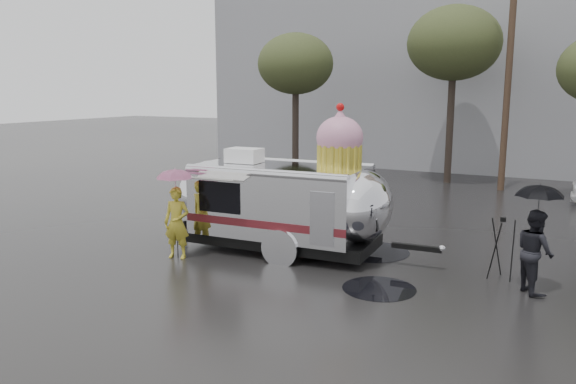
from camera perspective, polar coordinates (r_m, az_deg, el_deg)
The scene contains 13 objects.
ground at distance 13.47m, azimuth 2.81°, elevation -8.34°, with size 120.00×120.00×0.00m, color black.
puddles at distance 16.95m, azimuth 0.01°, elevation -4.37°, with size 9.68×7.28×0.01m.
grey_building at distance 36.88m, azimuth 12.99°, elevation 13.53°, with size 22.00×12.00×13.00m, color gray.
utility_pole at distance 25.78m, azimuth 21.44°, elevation 10.35°, with size 1.60×0.28×9.00m.
tree_left at distance 27.53m, azimuth 0.78°, elevation 12.81°, with size 3.64×3.64×6.95m.
tree_mid at distance 27.22m, azimuth 16.53°, elevation 14.23°, with size 4.20×4.20×8.03m.
barricade_row at distance 24.44m, azimuth 0.63°, elevation 1.45°, with size 4.30×0.80×1.00m.
airstream_trailer at distance 15.03m, azimuth -0.36°, elevation -0.72°, with size 7.56×3.06×4.07m.
person_left at distance 14.77m, azimuth -11.23°, elevation -3.08°, with size 0.67×0.45×1.87m, color gold.
umbrella_pink at distance 14.57m, azimuth -11.37°, elevation 0.84°, with size 1.20×1.20×2.37m.
person_right at distance 13.17m, azimuth 23.78°, elevation -5.53°, with size 0.88×0.49×1.82m, color black.
umbrella_black at distance 12.94m, azimuth 24.12°, elevation -1.02°, with size 1.23×1.23×2.39m.
tripod at distance 13.83m, azimuth 20.87°, elevation -4.83°, with size 0.53×0.61×1.46m.
Camera 1 is at (5.24, -11.63, 4.33)m, focal length 35.00 mm.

